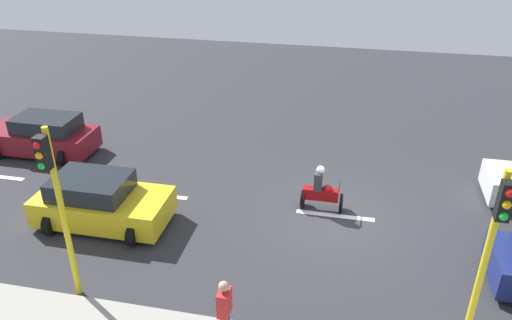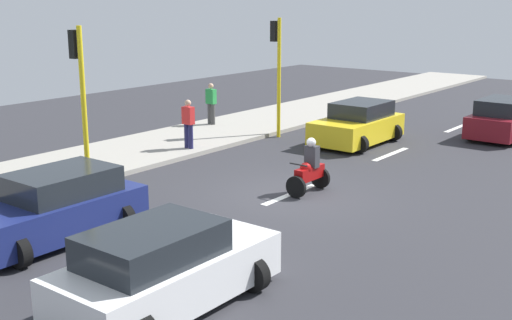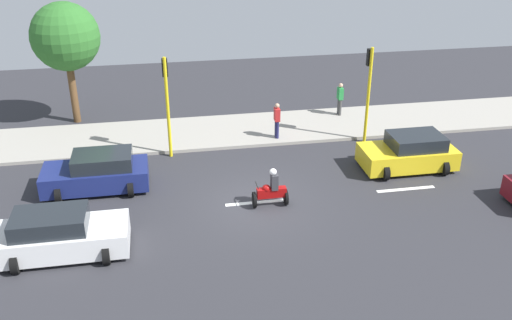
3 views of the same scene
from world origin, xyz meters
The scene contains 14 objects.
ground_plane centered at (0.00, 0.00, -0.05)m, with size 40.00×60.00×0.10m, color #2D2D33.
sidewalk centered at (7.00, 0.00, 0.07)m, with size 4.00×60.00×0.15m, color #9E998E.
lane_stripe_north centered at (0.00, -6.00, 0.01)m, with size 0.20×2.40×0.01m, color white.
lane_stripe_mid centered at (0.00, 0.00, 0.01)m, with size 0.20×2.40×0.01m, color white.
lane_stripe_south centered at (0.00, 6.00, 0.01)m, with size 0.20×2.40×0.01m, color white.
car_dark_blue centered at (2.17, 5.95, 0.71)m, with size 2.27×4.05×1.52m.
car_yellow_cab centered at (1.78, -6.84, 0.71)m, with size 2.32×3.91×1.52m.
car_white centered at (-2.14, 6.80, 0.71)m, with size 2.23×4.14×1.52m.
motorcycle centered at (-0.29, -0.49, 0.64)m, with size 0.60×1.30×1.53m.
pedestrian_near_signal centered at (5.66, -1.97, 1.06)m, with size 0.40×0.24×1.69m.
pedestrian_by_tree centered at (8.02, -5.79, 1.06)m, with size 0.40×0.24×1.69m.
traffic_light_corner centered at (4.85, -5.99, 2.93)m, with size 0.49×0.24×4.50m.
traffic_light_midblock centered at (4.85, 3.02, 2.93)m, with size 0.49×0.24×4.50m.
street_tree_north centered at (9.78, 7.56, 4.34)m, with size 3.29×3.29×6.01m.
Camera 3 is at (-18.28, 3.29, 10.71)m, focal length 39.60 mm.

